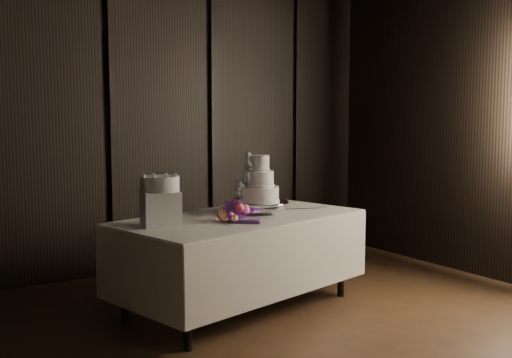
% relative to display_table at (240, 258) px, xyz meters
% --- Properties ---
extents(room, '(6.08, 7.08, 3.08)m').
position_rel_display_table_xyz_m(room, '(-0.49, -1.91, 1.08)').
color(room, black).
rests_on(room, ground).
extents(display_table, '(2.18, 1.47, 0.76)m').
position_rel_display_table_xyz_m(display_table, '(0.00, 0.00, 0.00)').
color(display_table, beige).
rests_on(display_table, ground).
extents(cake_stand, '(0.53, 0.53, 0.09)m').
position_rel_display_table_xyz_m(cake_stand, '(0.24, 0.08, 0.39)').
color(cake_stand, silver).
rests_on(cake_stand, display_table).
extents(wedding_cake, '(0.37, 0.32, 0.38)m').
position_rel_display_table_xyz_m(wedding_cake, '(0.21, 0.07, 0.58)').
color(wedding_cake, white).
rests_on(wedding_cake, cake_stand).
extents(bouquet, '(0.49, 0.50, 0.19)m').
position_rel_display_table_xyz_m(bouquet, '(-0.15, -0.17, 0.41)').
color(bouquet, '#BA3F56').
rests_on(bouquet, display_table).
extents(box_pedestal, '(0.31, 0.31, 0.25)m').
position_rel_display_table_xyz_m(box_pedestal, '(-0.70, -0.04, 0.47)').
color(box_pedestal, white).
rests_on(box_pedestal, display_table).
extents(small_cake, '(0.35, 0.35, 0.11)m').
position_rel_display_table_xyz_m(small_cake, '(-0.70, -0.04, 0.65)').
color(small_cake, white).
rests_on(small_cake, box_pedestal).
extents(cake_knife, '(0.36, 0.14, 0.01)m').
position_rel_display_table_xyz_m(cake_knife, '(0.62, 0.02, 0.35)').
color(cake_knife, silver).
rests_on(cake_knife, display_table).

